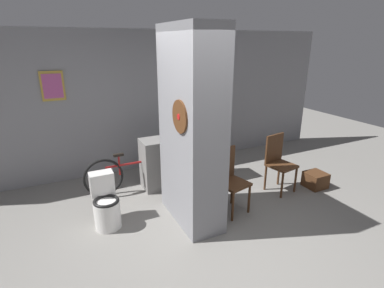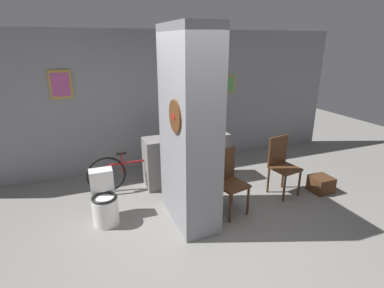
# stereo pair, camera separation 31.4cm
# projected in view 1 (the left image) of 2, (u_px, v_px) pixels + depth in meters

# --- Properties ---
(ground_plane) EXTENTS (14.00, 14.00, 0.00)m
(ground_plane) POSITION_uv_depth(u_px,v_px,m) (214.00, 237.00, 3.86)
(ground_plane) COLOR gray
(wall_back) EXTENTS (8.00, 0.09, 2.60)m
(wall_back) POSITION_uv_depth(u_px,v_px,m) (148.00, 102.00, 5.68)
(wall_back) COLOR gray
(wall_back) RESTS_ON ground_plane
(pillar_center) EXTENTS (0.52, 1.11, 2.60)m
(pillar_center) POSITION_uv_depth(u_px,v_px,m) (191.00, 130.00, 3.88)
(pillar_center) COLOR gray
(pillar_center) RESTS_ON ground_plane
(counter_shelf) EXTENTS (1.49, 0.44, 0.85)m
(counter_shelf) POSITION_uv_depth(u_px,v_px,m) (184.00, 159.00, 5.26)
(counter_shelf) COLOR gray
(counter_shelf) RESTS_ON ground_plane
(toilet) EXTENTS (0.35, 0.51, 0.71)m
(toilet) POSITION_uv_depth(u_px,v_px,m) (106.00, 205.00, 4.03)
(toilet) COLOR white
(toilet) RESTS_ON ground_plane
(chair_near_pillar) EXTENTS (0.48, 0.48, 0.95)m
(chair_near_pillar) POSITION_uv_depth(u_px,v_px,m) (229.00, 178.00, 4.32)
(chair_near_pillar) COLOR #4C2D19
(chair_near_pillar) RESTS_ON ground_plane
(chair_by_doorway) EXTENTS (0.46, 0.46, 0.95)m
(chair_by_doorway) POSITION_uv_depth(u_px,v_px,m) (278.00, 160.00, 4.94)
(chair_by_doorway) COLOR #4C2D19
(chair_by_doorway) RESTS_ON ground_plane
(bicycle) EXTENTS (1.69, 0.42, 0.68)m
(bicycle) POSITION_uv_depth(u_px,v_px,m) (136.00, 171.00, 5.01)
(bicycle) COLOR black
(bicycle) RESTS_ON ground_plane
(bottle_tall) EXTENTS (0.08, 0.08, 0.27)m
(bottle_tall) POSITION_uv_depth(u_px,v_px,m) (187.00, 130.00, 5.14)
(bottle_tall) COLOR #267233
(bottle_tall) RESTS_ON counter_shelf
(bottle_short) EXTENTS (0.08, 0.08, 0.20)m
(bottle_short) POSITION_uv_depth(u_px,v_px,m) (192.00, 130.00, 5.24)
(bottle_short) COLOR silver
(bottle_short) RESTS_ON counter_shelf
(floor_crate) EXTENTS (0.33, 0.33, 0.26)m
(floor_crate) POSITION_uv_depth(u_px,v_px,m) (315.00, 180.00, 5.14)
(floor_crate) COLOR #4C2D19
(floor_crate) RESTS_ON ground_plane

